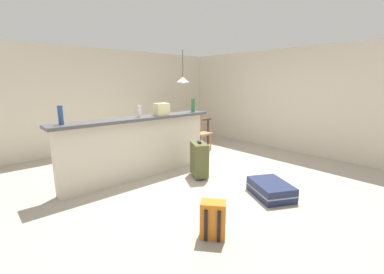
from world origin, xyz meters
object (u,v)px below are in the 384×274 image
Objects in this scene: bottle_white at (139,111)px; pendant_lamp at (183,80)px; dining_chair_near_partition at (199,130)px; suitcase_upright_olive at (199,159)px; grocery_bag at (162,109)px; suitcase_flat_navy at (271,189)px; bottle_blue at (61,115)px; dining_table at (186,122)px; backpack_orange at (213,220)px; bottle_green at (193,105)px.

bottle_white is 2.52m from pendant_lamp.
dining_chair_near_partition is 1.39× the size of suitcase_upright_olive.
grocery_bag is 0.29× the size of suitcase_flat_navy.
suitcase_flat_navy is at bearing -107.11° from pendant_lamp.
bottle_blue is 3.68m from dining_table.
pendant_lamp is 3.85m from suitcase_flat_navy.
bottle_white is at bearing 176.42° from grocery_bag.
dining_chair_near_partition is 1.09× the size of pendant_lamp.
dining_table is at bearing 71.38° from suitcase_flat_navy.
dining_chair_near_partition is 2.21× the size of backpack_orange.
pendant_lamp is at bearing 72.89° from suitcase_flat_navy.
pendant_lamp reaches higher than grocery_bag.
suitcase_upright_olive is (2.05, -0.72, -0.91)m from bottle_blue.
dining_chair_near_partition is at bearing 40.52° from bottle_green.
suitcase_flat_navy is (0.60, -1.97, -1.10)m from grocery_bag.
suitcase_flat_navy is at bearing -111.48° from dining_chair_near_partition.
dining_table is 1.12m from pendant_lamp.
pendant_lamp is at bearing 39.68° from grocery_bag.
dining_table is at bearing 54.66° from bottle_green.
pendant_lamp reaches higher than bottle_blue.
suitcase_upright_olive is at bearing 100.85° from suitcase_flat_navy.
dining_chair_near_partition reaches higher than suitcase_upright_olive.
pendant_lamp is (-0.06, 0.58, 1.24)m from dining_chair_near_partition.
dining_table is at bearing 20.13° from bottle_blue.
suitcase_flat_navy is (2.30, -2.04, -1.13)m from bottle_blue.
bottle_green is at bearing 85.22° from suitcase_flat_navy.
pendant_lamp reaches higher than suitcase_upright_olive.
backpack_orange reaches higher than suitcase_flat_navy.
backpack_orange is at bearing -111.02° from grocery_bag.
bottle_blue is at bearing 138.37° from suitcase_flat_navy.
bottle_white is 2.40m from backpack_orange.
grocery_bag is at bearing -3.58° from bottle_white.
dining_table is 4.29m from backpack_orange.
bottle_white is 1.21m from bottle_green.
bottle_blue is at bearing 178.04° from bottle_green.
bottle_blue is 3.60m from pendant_lamp.
dining_chair_near_partition is at bearing 46.86° from suitcase_upright_olive.
bottle_white is 0.23× the size of suitcase_flat_navy.
pendant_lamp is at bearing 57.74° from bottle_green.
dining_chair_near_partition reaches higher than dining_table.
suitcase_upright_olive is (-1.36, -1.97, -0.32)m from dining_table.
suitcase_upright_olive reaches higher than backpack_orange.
bottle_white is 2.58m from dining_table.
dining_table is at bearing 30.88° from bottle_white.
bottle_green is at bearing -1.11° from grocery_bag.
backpack_orange is (-2.49, -2.89, -0.31)m from dining_chair_near_partition.
grocery_bag is at bearing 106.87° from suitcase_flat_navy.
bottle_green is at bearing 53.19° from backpack_orange.
bottle_white is at bearing 80.36° from backpack_orange.
bottle_white is (1.25, -0.04, -0.03)m from bottle_blue.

